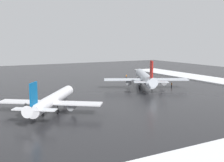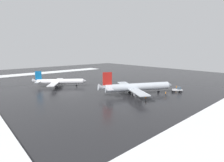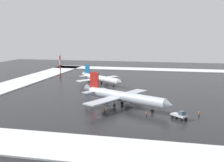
{
  "view_description": "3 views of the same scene",
  "coord_description": "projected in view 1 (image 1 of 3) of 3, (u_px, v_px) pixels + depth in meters",
  "views": [
    {
      "loc": [
        -24.83,
        -72.28,
        16.4
      ],
      "look_at": [
        16.35,
        3.49,
        3.89
      ],
      "focal_mm": 45.0,
      "sensor_mm": 36.0,
      "label": 1
    },
    {
      "loc": [
        80.77,
        -49.69,
        19.37
      ],
      "look_at": [
        16.04,
        7.62,
        3.97
      ],
      "focal_mm": 28.0,
      "sensor_mm": 36.0,
      "label": 2
    },
    {
      "loc": [
        119.62,
        23.31,
        23.64
      ],
      "look_at": [
        12.99,
        -0.3,
        5.21
      ],
      "focal_mm": 45.0,
      "sensor_mm": 36.0,
      "label": 3
    }
  ],
  "objects": [
    {
      "name": "ground_plane",
      "position": [
        66.0,
        101.0,
        76.94
      ],
      "size": [
        240.0,
        240.0,
        0.0
      ],
      "primitive_type": "plane",
      "color": "#232326"
    },
    {
      "name": "airplane_foreground_jet",
      "position": [
        145.0,
        78.0,
        98.1
      ],
      "size": [
        27.47,
        32.24,
        10.33
      ],
      "rotation": [
        0.0,
        0.0,
        1.1
      ],
      "color": "silver",
      "rests_on": "ground_plane"
    },
    {
      "name": "airplane_parked_starboard",
      "position": [
        53.0,
        100.0,
        64.63
      ],
      "size": [
        21.14,
        24.36,
        8.46
      ],
      "rotation": [
        0.0,
        0.0,
        0.94
      ],
      "color": "white",
      "rests_on": "ground_plane"
    },
    {
      "name": "pushback_tug",
      "position": [
        140.0,
        76.0,
        118.64
      ],
      "size": [
        4.69,
        4.9,
        2.5
      ],
      "rotation": [
        0.0,
        0.0,
        0.85
      ],
      "color": "silver",
      "rests_on": "ground_plane"
    },
    {
      "name": "ground_crew_mid_apron",
      "position": [
        152.0,
        80.0,
        110.41
      ],
      "size": [
        0.36,
        0.36,
        1.71
      ],
      "rotation": [
        0.0,
        0.0,
        5.37
      ],
      "color": "black",
      "rests_on": "ground_plane"
    },
    {
      "name": "ground_crew_by_nose_gear",
      "position": [
        172.0,
        84.0,
        98.97
      ],
      "size": [
        0.36,
        0.36,
        1.71
      ],
      "rotation": [
        0.0,
        0.0,
        0.65
      ],
      "color": "black",
      "rests_on": "ground_plane"
    },
    {
      "name": "ground_crew_beside_wing",
      "position": [
        126.0,
        76.0,
        121.79
      ],
      "size": [
        0.36,
        0.36,
        1.71
      ],
      "rotation": [
        0.0,
        0.0,
        3.99
      ],
      "color": "black",
      "rests_on": "ground_plane"
    }
  ]
}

